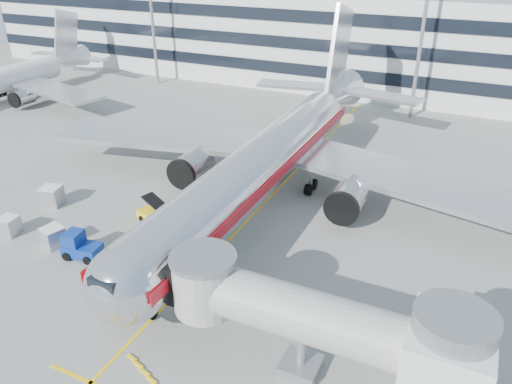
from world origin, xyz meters
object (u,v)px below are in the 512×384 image
at_px(belt_loader, 162,218).
at_px(cargo_container_right, 52,196).
at_px(cargo_container_left, 9,226).
at_px(baggage_tug, 80,246).
at_px(ramp_worker, 77,241).
at_px(main_jet, 273,155).
at_px(cargo_container_front, 53,237).

height_order(belt_loader, cargo_container_right, belt_loader).
bearing_deg(belt_loader, cargo_container_left, -148.43).
height_order(baggage_tug, ramp_worker, baggage_tug).
height_order(cargo_container_right, ramp_worker, cargo_container_right).
bearing_deg(baggage_tug, ramp_worker, 146.78).
distance_m(main_jet, cargo_container_right, 21.17).
xyz_separation_m(main_jet, ramp_worker, (-10.25, -15.67, -3.37)).
height_order(cargo_container_front, ramp_worker, ramp_worker).
bearing_deg(cargo_container_right, baggage_tug, -32.75).
bearing_deg(ramp_worker, baggage_tug, -96.94).
xyz_separation_m(cargo_container_left, ramp_worker, (7.07, 0.50, 0.07)).
xyz_separation_m(cargo_container_left, cargo_container_front, (4.82, 0.23, 0.05)).
distance_m(cargo_container_left, cargo_container_front, 4.82).
height_order(main_jet, cargo_container_front, main_jet).
height_order(cargo_container_left, cargo_container_right, cargo_container_right).
distance_m(baggage_tug, cargo_container_right, 10.13).
height_order(cargo_container_left, cargo_container_front, cargo_container_front).
xyz_separation_m(belt_loader, baggage_tug, (-3.06, -6.76, 0.24)).
distance_m(main_jet, belt_loader, 11.93).
relative_size(belt_loader, baggage_tug, 1.71).
distance_m(cargo_container_right, cargo_container_front, 7.54).
relative_size(cargo_container_left, cargo_container_right, 0.77).
bearing_deg(cargo_container_front, cargo_container_left, -177.27).
relative_size(main_jet, cargo_container_front, 26.10).
relative_size(baggage_tug, cargo_container_front, 1.60).
bearing_deg(cargo_container_left, main_jet, 43.02).
relative_size(belt_loader, cargo_container_right, 2.50).
bearing_deg(cargo_container_left, ramp_worker, 4.06).
height_order(main_jet, cargo_container_right, main_jet).
distance_m(main_jet, baggage_tug, 19.04).
bearing_deg(cargo_container_left, cargo_container_front, 2.73).
relative_size(main_jet, ramp_worker, 29.38).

